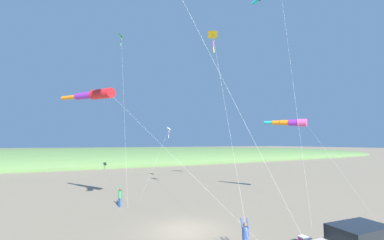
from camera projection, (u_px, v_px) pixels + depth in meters
name	position (u px, v px, depth m)	size (l,w,h in m)	color
ground_plane	(185.00, 230.00, 15.92)	(600.00, 600.00, 0.00)	gray
dune_ridge_grassy	(98.00, 164.00, 65.11)	(28.00, 240.00, 8.57)	#567A42
person_adult_flyer	(120.00, 196.00, 21.69)	(0.62, 0.53, 1.81)	#335199
person_child_green_jacket	(246.00, 235.00, 12.51)	(0.61, 0.55, 1.72)	#232328
kite_windsock_long_streamer_left	(291.00, 123.00, 25.71)	(15.45, 8.57, 8.03)	#EF4C93
kite_delta_long_streamer_right	(169.00, 129.00, 36.13)	(11.32, 7.55, 7.92)	white
kite_windsock_rainbow_low_near	(93.00, 95.00, 20.82)	(17.78, 9.84, 10.00)	red
kite_delta_striped_overhead	(122.00, 37.00, 32.32)	(11.19, 1.38, 19.83)	green
kite_delta_white_trailing	(213.00, 36.00, 21.73)	(9.87, 4.12, 15.35)	yellow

